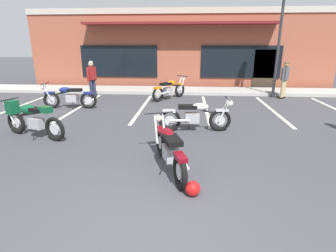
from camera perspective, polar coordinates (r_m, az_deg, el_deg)
ground_plane at (r=6.74m, az=-0.54°, el=-3.98°), size 80.00×80.00×0.00m
sidewalk_kerb at (r=13.99m, az=2.10°, el=7.59°), size 22.00×1.80×0.14m
brick_storefront_building at (r=17.78m, az=2.73°, el=16.26°), size 16.67×6.39×4.19m
painted_stall_lines at (r=10.48m, az=1.28°, el=3.87°), size 12.58×4.80×0.01m
motorcycle_foreground_classic at (r=5.29m, az=0.24°, el=-4.75°), size 1.01×2.03×0.98m
motorcycle_red_sportbike at (r=12.07m, az=0.35°, el=7.91°), size 1.52×1.77×0.98m
motorcycle_black_cruiser at (r=8.04m, az=-27.27°, el=1.56°), size 2.03×1.02×0.98m
motorcycle_silver_naked at (r=11.02m, az=-20.37°, el=5.90°), size 2.11×0.66×0.98m
motorcycle_blue_standard at (r=7.65m, az=5.94°, el=2.21°), size 2.11×0.66×0.98m
person_by_back_row at (r=12.78m, az=-15.95°, el=10.00°), size 0.37×0.60×1.68m
person_near_building at (r=13.26m, az=23.63°, el=9.47°), size 0.45×0.53×1.68m
helmet_on_pavement at (r=4.60m, az=5.29°, el=-13.13°), size 0.26×0.26×0.26m
parking_lot_lamp_post at (r=13.19m, az=23.09°, el=18.96°), size 0.24×0.76×4.78m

